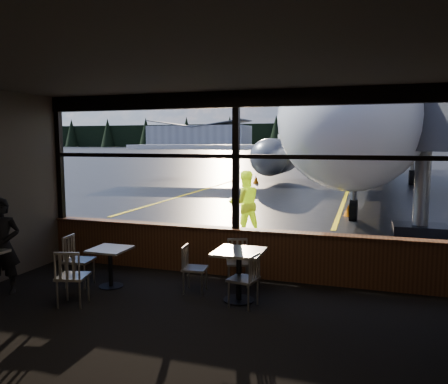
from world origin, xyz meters
The scene contains 27 objects.
ground_plane centered at (0.00, 120.00, 0.00)m, with size 520.00×520.00×0.00m, color black.
carpet_floor centered at (0.00, -3.00, 0.01)m, with size 8.00×6.00×0.01m, color black.
ceiling centered at (0.00, -3.00, 3.50)m, with size 8.00×6.00×0.04m, color #38332D.
window_sill centered at (0.00, 0.00, 0.45)m, with size 8.00×0.28×0.90m, color #4F2B18.
window_header centered at (0.00, 0.00, 3.35)m, with size 8.00×0.18×0.30m, color black.
mullion_left centered at (-3.95, 0.00, 2.20)m, with size 0.12×0.12×2.60m, color black.
mullion_centre centered at (0.00, 0.00, 2.20)m, with size 0.12×0.12×2.60m, color black.
window_transom centered at (0.00, 0.00, 2.30)m, with size 8.00×0.10×0.08m, color black.
airliner centered at (2.56, 19.94, 5.92)m, with size 32.31×38.77×11.85m, color white, non-canonical shape.
jet_bridge centered at (3.60, 5.50, 2.27)m, with size 8.51×10.40×4.54m, color #28272A, non-canonical shape.
cafe_table_near centered at (0.43, -1.28, 0.42)m, with size 0.76×0.76×0.84m, color gray, non-canonical shape.
cafe_table_mid centered at (-1.93, -1.31, 0.35)m, with size 0.64×0.64×0.71m, color #AAA59C, non-canonical shape.
chair_near_e centered at (0.56, -1.49, 0.43)m, with size 0.47×0.47×0.87m, color #BAB4A8, non-canonical shape.
chair_near_w centered at (-0.40, -1.11, 0.41)m, with size 0.45×0.45×0.82m, color #B3AEA2, non-canonical shape.
chair_near_n centered at (0.20, -0.56, 0.42)m, with size 0.46×0.46×0.84m, color beige, non-canonical shape.
chair_mid_s centered at (-2.00, -2.26, 0.46)m, with size 0.50×0.50×0.92m, color beige, non-canonical shape.
chair_mid_w centered at (-2.47, -1.44, 0.46)m, with size 0.50×0.50×0.92m, color beige, non-canonical shape.
passenger centered at (-3.48, -2.15, 0.82)m, with size 0.60×0.39×1.64m, color black.
ground_crew centered at (-0.77, 3.52, 0.90)m, with size 0.88×0.68×1.80m, color #BFF219.
cone_nose centered at (1.81, 7.76, 0.21)m, with size 0.31×0.31×0.43m, color orange.
cone_wing centered at (-4.11, 18.54, 0.26)m, with size 0.37×0.37×0.52m, color #FF5808.
hangar_left centered at (-70.00, 180.00, 5.50)m, with size 45.00×18.00×11.00m, color silver, non-canonical shape.
hangar_mid centered at (0.00, 185.00, 5.00)m, with size 38.00×15.00×10.00m, color silver, non-canonical shape.
fuel_tank_a centered at (-30.00, 182.00, 3.00)m, with size 8.00×8.00×6.00m, color silver.
fuel_tank_b centered at (-20.00, 182.00, 3.00)m, with size 8.00×8.00×6.00m, color silver.
fuel_tank_c centered at (-10.00, 182.00, 3.00)m, with size 8.00×8.00×6.00m, color silver.
treeline centered at (0.00, 210.00, 6.00)m, with size 360.00×3.00×12.00m, color black.
Camera 1 is at (2.29, -7.85, 2.56)m, focal length 35.00 mm.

